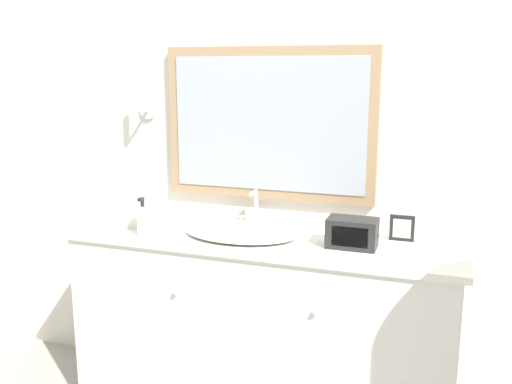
% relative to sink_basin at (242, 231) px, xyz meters
% --- Properties ---
extents(wall_back, '(8.00, 0.18, 2.55)m').
position_rel_sink_basin_xyz_m(wall_back, '(0.09, 0.30, 0.37)').
color(wall_back, silver).
rests_on(wall_back, ground_plane).
extents(vanity_counter, '(1.78, 0.52, 0.88)m').
position_rel_sink_basin_xyz_m(vanity_counter, '(0.09, 0.02, -0.46)').
color(vanity_counter, silver).
rests_on(vanity_counter, ground_plane).
extents(sink_basin, '(0.52, 0.41, 0.17)m').
position_rel_sink_basin_xyz_m(sink_basin, '(0.00, 0.00, 0.00)').
color(sink_basin, silver).
rests_on(sink_basin, vanity_counter).
extents(soap_bottle, '(0.06, 0.06, 0.18)m').
position_rel_sink_basin_xyz_m(soap_bottle, '(-0.42, -0.15, 0.05)').
color(soap_bottle, white).
rests_on(soap_bottle, vanity_counter).
extents(appliance_box, '(0.21, 0.13, 0.12)m').
position_rel_sink_basin_xyz_m(appliance_box, '(0.50, -0.01, 0.04)').
color(appliance_box, black).
rests_on(appliance_box, vanity_counter).
extents(picture_frame, '(0.11, 0.01, 0.11)m').
position_rel_sink_basin_xyz_m(picture_frame, '(0.69, 0.15, 0.04)').
color(picture_frame, black).
rests_on(picture_frame, vanity_counter).
extents(hand_towel_near_sink, '(0.20, 0.13, 0.05)m').
position_rel_sink_basin_xyz_m(hand_towel_near_sink, '(-0.51, -0.02, 0.01)').
color(hand_towel_near_sink, silver).
rests_on(hand_towel_near_sink, vanity_counter).
extents(hand_towel_far_corner, '(0.14, 0.13, 0.04)m').
position_rel_sink_basin_xyz_m(hand_towel_far_corner, '(-0.66, 0.12, 0.00)').
color(hand_towel_far_corner, silver).
rests_on(hand_towel_far_corner, vanity_counter).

